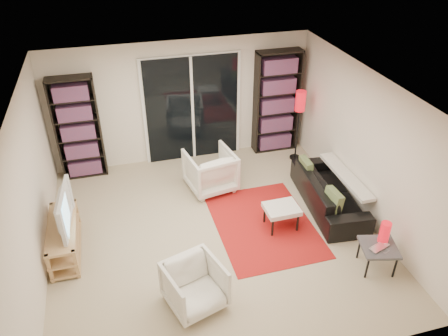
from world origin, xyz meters
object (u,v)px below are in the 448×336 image
at_px(bookshelf_left, 78,129).
at_px(sofa, 329,192).
at_px(ottoman, 282,210).
at_px(floor_lamp, 300,108).
at_px(armchair_back, 210,170).
at_px(side_table, 379,249).
at_px(armchair_front, 195,286).
at_px(bookshelf_right, 277,102).
at_px(tv_stand, 64,238).

distance_m(bookshelf_left, sofa, 4.62).
distance_m(sofa, ottoman, 1.06).
bearing_deg(floor_lamp, armchair_back, -163.20).
relative_size(sofa, side_table, 3.25).
bearing_deg(bookshelf_left, armchair_front, -69.39).
bearing_deg(floor_lamp, bookshelf_right, 118.29).
bearing_deg(tv_stand, bookshelf_right, 27.52).
bearing_deg(sofa, side_table, -175.53).
bearing_deg(bookshelf_left, sofa, -27.97).
distance_m(bookshelf_left, tv_stand, 2.29).
distance_m(bookshelf_left, side_table, 5.48).
xyz_separation_m(bookshelf_left, floor_lamp, (4.12, -0.51, 0.15)).
relative_size(armchair_front, floor_lamp, 0.49).
bearing_deg(floor_lamp, sofa, -93.13).
xyz_separation_m(bookshelf_left, bookshelf_right, (3.85, -0.00, 0.07)).
relative_size(sofa, armchair_front, 2.71).
xyz_separation_m(bookshelf_left, side_table, (4.02, -3.68, -0.62)).
relative_size(armchair_front, ottoman, 1.31).
bearing_deg(bookshelf_right, sofa, -85.08).
bearing_deg(ottoman, side_table, -50.94).
distance_m(tv_stand, armchair_back, 2.72).
xyz_separation_m(tv_stand, ottoman, (3.33, -0.31, 0.08)).
distance_m(bookshelf_left, bookshelf_right, 3.85).
xyz_separation_m(tv_stand, floor_lamp, (4.42, 1.65, 0.86)).
height_order(bookshelf_left, bookshelf_right, bookshelf_right).
xyz_separation_m(armchair_front, ottoman, (1.66, 1.17, 0.02)).
height_order(bookshelf_left, tv_stand, bookshelf_left).
bearing_deg(sofa, bookshelf_right, 10.11).
bearing_deg(floor_lamp, side_table, -91.96).
height_order(tv_stand, armchair_back, armchair_back).
distance_m(armchair_back, floor_lamp, 2.14).
distance_m(bookshelf_right, tv_stand, 4.74).
bearing_deg(side_table, sofa, 89.29).
height_order(sofa, armchair_front, armchair_front).
height_order(sofa, ottoman, sofa).
relative_size(armchair_back, armchair_front, 1.16).
relative_size(bookshelf_right, side_table, 3.54).
bearing_deg(armchair_back, side_table, 114.79).
bearing_deg(side_table, armchair_front, 179.16).
xyz_separation_m(bookshelf_left, armchair_back, (2.20, -1.09, -0.60)).
relative_size(tv_stand, armchair_back, 1.54).
bearing_deg(sofa, bookshelf_left, 67.22).
relative_size(side_table, floor_lamp, 0.41).
bearing_deg(ottoman, bookshelf_right, 71.66).
bearing_deg(ottoman, tv_stand, 174.72).
bearing_deg(armchair_back, ottoman, 110.84).
bearing_deg(armchair_back, sofa, 139.94).
distance_m(sofa, armchair_front, 3.06).
distance_m(bookshelf_left, armchair_back, 2.53).
distance_m(bookshelf_right, armchair_front, 4.47).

